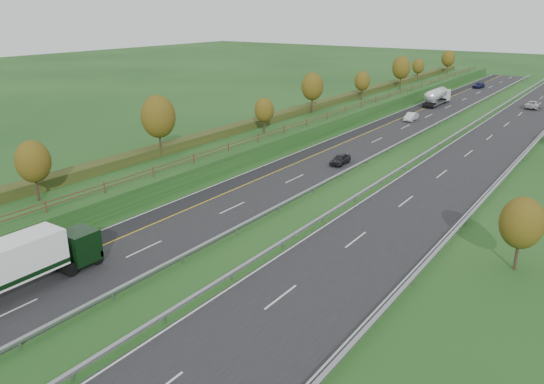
{
  "coord_description": "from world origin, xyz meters",
  "views": [
    {
      "loc": [
        33.51,
        -16.6,
        19.4
      ],
      "look_at": [
        5.34,
        24.28,
        2.2
      ],
      "focal_mm": 35.0,
      "sensor_mm": 36.0,
      "label": 1
    }
  ],
  "objects_px": {
    "car_oncoming": "(533,105)",
    "car_dark_near": "(340,159)",
    "road_tanker": "(437,96)",
    "car_silver_mid": "(411,117)",
    "car_small_far": "(479,85)"
  },
  "relations": [
    {
      "from": "car_silver_mid",
      "to": "car_dark_near",
      "type": "bearing_deg",
      "value": -87.45
    },
    {
      "from": "car_dark_near",
      "to": "car_small_far",
      "type": "height_order",
      "value": "car_small_far"
    },
    {
      "from": "car_dark_near",
      "to": "car_oncoming",
      "type": "bearing_deg",
      "value": 75.15
    },
    {
      "from": "road_tanker",
      "to": "car_silver_mid",
      "type": "distance_m",
      "value": 19.41
    },
    {
      "from": "car_dark_near",
      "to": "car_silver_mid",
      "type": "xyz_separation_m",
      "value": [
        -2.81,
        33.05,
        0.04
      ]
    },
    {
      "from": "car_dark_near",
      "to": "car_small_far",
      "type": "distance_m",
      "value": 83.78
    },
    {
      "from": "road_tanker",
      "to": "car_oncoming",
      "type": "height_order",
      "value": "road_tanker"
    },
    {
      "from": "car_silver_mid",
      "to": "car_small_far",
      "type": "xyz_separation_m",
      "value": [
        -0.9,
        50.65,
        -0.03
      ]
    },
    {
      "from": "road_tanker",
      "to": "car_oncoming",
      "type": "xyz_separation_m",
      "value": [
        17.71,
        6.99,
        -1.04
      ]
    },
    {
      "from": "car_dark_near",
      "to": "car_silver_mid",
      "type": "height_order",
      "value": "car_silver_mid"
    },
    {
      "from": "car_dark_near",
      "to": "car_silver_mid",
      "type": "bearing_deg",
      "value": 92.63
    },
    {
      "from": "car_oncoming",
      "to": "car_dark_near",
      "type": "bearing_deg",
      "value": 75.69
    },
    {
      "from": "road_tanker",
      "to": "car_silver_mid",
      "type": "bearing_deg",
      "value": -85.24
    },
    {
      "from": "car_small_far",
      "to": "car_oncoming",
      "type": "xyz_separation_m",
      "value": [
        17.0,
        -24.34,
        0.1
      ]
    },
    {
      "from": "road_tanker",
      "to": "car_small_far",
      "type": "distance_m",
      "value": 31.36
    }
  ]
}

